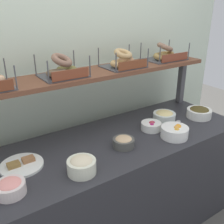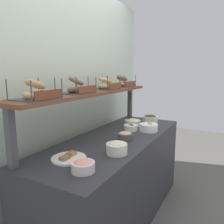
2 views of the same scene
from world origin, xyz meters
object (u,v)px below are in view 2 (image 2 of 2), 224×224
bowl_chocolate_spread (150,118)px  bowl_lox_spread (83,166)px  bagel_basket_plain (36,92)px  bowl_beet_salad (131,127)px  serving_spoon_near_plate (143,126)px  bagel_basket_poppy (76,88)px  bowl_fruit_salad (149,127)px  serving_plate_white (69,158)px  bowl_hummus (125,135)px  bagel_basket_everything (122,83)px  bagel_basket_sesame (105,85)px  bowl_potato_salad (117,147)px  bowl_egg_salad (133,122)px

bowl_chocolate_spread → bowl_lox_spread: bearing=-176.4°
bagel_basket_plain → bowl_beet_salad: bearing=-14.7°
bowl_chocolate_spread → serving_spoon_near_plate: (-0.25, 0.00, -0.04)m
bowl_chocolate_spread → bagel_basket_poppy: bagel_basket_poppy is taller
bowl_fruit_salad → serving_plate_white: bowl_fruit_salad is taller
bowl_lox_spread → bagel_basket_plain: bagel_basket_plain is taller
bowl_chocolate_spread → serving_spoon_near_plate: bearing=180.0°
bowl_hummus → bagel_basket_everything: 0.91m
bowl_beet_salad → bowl_lox_spread: bowl_lox_spread is taller
bowl_fruit_salad → bowl_chocolate_spread: bearing=17.3°
serving_spoon_near_plate → bagel_basket_plain: 1.38m
serving_spoon_near_plate → bagel_basket_sesame: 0.64m
bowl_lox_spread → bagel_basket_poppy: (0.50, 0.42, 0.44)m
bagel_basket_poppy → bagel_basket_sesame: (0.48, -0.01, -0.00)m
bagel_basket_poppy → bowl_chocolate_spread: bearing=-17.6°
bowl_hummus → bagel_basket_sesame: bagel_basket_sesame is taller
serving_plate_white → bagel_basket_poppy: size_ratio=0.86×
bowl_beet_salad → bowl_lox_spread: size_ratio=1.00×
bagel_basket_everything → bowl_fruit_salad: bearing=-123.9°
bowl_fruit_salad → bagel_basket_sesame: size_ratio=0.65×
bowl_fruit_salad → bagel_basket_poppy: bagel_basket_poppy is taller
bowl_chocolate_spread → serving_plate_white: size_ratio=0.80×
bowl_beet_salad → bowl_lox_spread: 1.07m
bowl_fruit_salad → bagel_basket_everything: 0.72m
bowl_hummus → bagel_basket_everything: bearing=28.7°
bowl_potato_salad → bagel_basket_sesame: size_ratio=0.55×
bowl_chocolate_spread → bowl_lox_spread: bowl_chocolate_spread is taller
serving_spoon_near_plate → bowl_beet_salad: bearing=168.5°
bagel_basket_plain → bagel_basket_poppy: size_ratio=0.99×
bowl_chocolate_spread → bagel_basket_sesame: bagel_basket_sesame is taller
bowl_egg_salad → bowl_fruit_salad: bearing=-119.0°
bowl_lox_spread → serving_plate_white: 0.24m
bowl_hummus → bowl_fruit_salad: (0.38, -0.09, 0.01)m
bowl_lox_spread → bagel_basket_sesame: size_ratio=0.51×
bowl_potato_salad → bowl_fruit_salad: 0.74m
bagel_basket_everything → bowl_hummus: bearing=-151.3°
serving_spoon_near_plate → bagel_basket_everything: bagel_basket_everything is taller
bowl_chocolate_spread → bowl_egg_salad: size_ratio=1.12×
bowl_hummus → bagel_basket_poppy: (-0.23, 0.37, 0.44)m
bowl_fruit_salad → bagel_basket_sesame: bearing=105.9°
bowl_lox_spread → serving_spoon_near_plate: bowl_lox_spread is taller
serving_spoon_near_plate → bagel_basket_plain: bearing=165.9°
bowl_chocolate_spread → serving_plate_white: bearing=175.5°
bagel_basket_everything → bowl_egg_salad: bearing=-128.4°
bowl_chocolate_spread → bagel_basket_plain: (-1.51, 0.31, 0.43)m
bowl_beet_salad → bowl_egg_salad: size_ratio=0.84×
bowl_beet_salad → bowl_chocolate_spread: bearing=-5.6°
bowl_hummus → bagel_basket_poppy: bagel_basket_poppy is taller
bowl_lox_spread → bagel_basket_poppy: size_ratio=0.52×
serving_plate_white → serving_spoon_near_plate: (1.18, -0.11, -0.00)m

